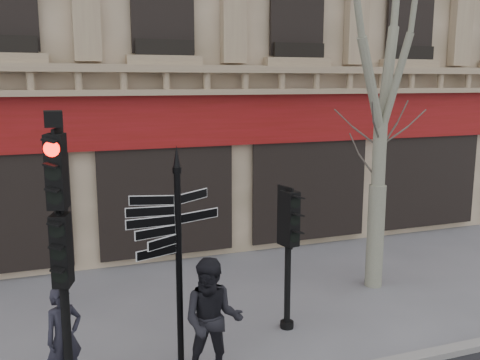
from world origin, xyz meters
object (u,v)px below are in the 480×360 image
Objects in this scene: fingerpost at (178,225)px; traffic_signal_secondary at (288,233)px; traffic_signal_main at (60,221)px; pedestrian_b at (212,321)px; pedestrian_a at (64,338)px.

traffic_signal_secondary is (2.26, 0.94, -0.62)m from fingerpost.
traffic_signal_secondary is at bearing 13.65° from fingerpost.
traffic_signal_secondary is at bearing 28.12° from traffic_signal_main.
traffic_signal_main is at bearing -170.21° from pedestrian_b.
traffic_signal_main is 4.08m from traffic_signal_secondary.
traffic_signal_secondary is 1.67× the size of pedestrian_a.
traffic_signal_secondary is at bearing 55.49° from pedestrian_b.
traffic_signal_main is at bearing -99.61° from pedestrian_a.
fingerpost is at bearing 168.29° from pedestrian_b.
pedestrian_a is at bearing 122.03° from traffic_signal_main.
traffic_signal_secondary is 4.15m from pedestrian_a.
fingerpost is 1.56m from pedestrian_b.
traffic_signal_main reaches higher than traffic_signal_secondary.
traffic_signal_main reaches higher than pedestrian_a.
fingerpost is 2.53m from traffic_signal_secondary.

